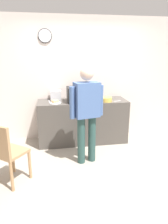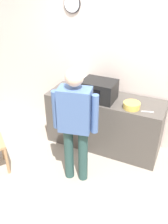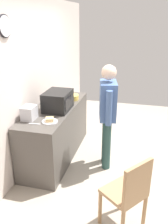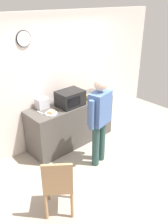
# 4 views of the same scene
# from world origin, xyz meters

# --- Properties ---
(ground_plane) EXTENTS (6.00, 6.00, 0.00)m
(ground_plane) POSITION_xyz_m (0.00, 0.00, 0.00)
(ground_plane) COLOR #9E9384
(back_wall) EXTENTS (5.40, 0.13, 2.60)m
(back_wall) POSITION_xyz_m (-0.00, 1.60, 1.30)
(back_wall) COLOR silver
(back_wall) RESTS_ON ground_plane
(kitchen_counter) EXTENTS (1.85, 0.62, 0.90)m
(kitchen_counter) POSITION_xyz_m (-0.04, 1.22, 0.45)
(kitchen_counter) COLOR #4C4742
(kitchen_counter) RESTS_ON ground_plane
(microwave) EXTENTS (0.50, 0.39, 0.30)m
(microwave) POSITION_xyz_m (-0.11, 1.14, 1.05)
(microwave) COLOR black
(microwave) RESTS_ON kitchen_counter
(sandwich_plate) EXTENTS (0.22, 0.22, 0.07)m
(sandwich_plate) POSITION_xyz_m (-0.61, 1.08, 0.92)
(sandwich_plate) COLOR white
(sandwich_plate) RESTS_ON kitchen_counter
(salad_bowl) EXTENTS (0.24, 0.24, 0.09)m
(salad_bowl) POSITION_xyz_m (0.42, 1.07, 0.94)
(salad_bowl) COLOR gold
(salad_bowl) RESTS_ON kitchen_counter
(toaster) EXTENTS (0.22, 0.18, 0.20)m
(toaster) POSITION_xyz_m (-0.58, 1.41, 1.00)
(toaster) COLOR silver
(toaster) RESTS_ON kitchen_counter
(fork_utensil) EXTENTS (0.17, 0.07, 0.01)m
(fork_utensil) POSITION_xyz_m (0.65, 1.06, 0.90)
(fork_utensil) COLOR silver
(fork_utensil) RESTS_ON kitchen_counter
(spoon_utensil) EXTENTS (0.03, 0.17, 0.01)m
(spoon_utensil) POSITION_xyz_m (-0.73, 1.26, 0.90)
(spoon_utensil) COLOR silver
(spoon_utensil) RESTS_ON kitchen_counter
(person_standing) EXTENTS (0.58, 0.32, 1.66)m
(person_standing) POSITION_xyz_m (-0.11, 0.34, 0.97)
(person_standing) COLOR #274743
(person_standing) RESTS_ON ground_plane
(wooden_chair) EXTENTS (0.56, 0.56, 0.94)m
(wooden_chair) POSITION_xyz_m (-1.35, -0.11, 0.52)
(wooden_chair) COLOR #A87F56
(wooden_chair) RESTS_ON ground_plane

